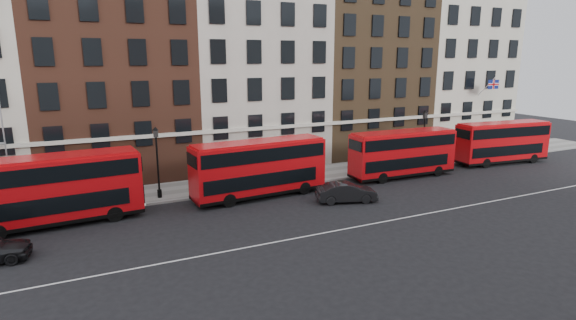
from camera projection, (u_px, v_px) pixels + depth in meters
name	position (u px, v px, depth m)	size (l,w,h in m)	color
ground	(349.00, 215.00, 30.17)	(120.00, 120.00, 0.00)	black
pavement	(283.00, 178.00, 39.40)	(80.00, 5.00, 0.15)	slate
kerb	(296.00, 185.00, 37.20)	(80.00, 0.30, 0.16)	gray
road_centre_line	(366.00, 225.00, 28.41)	(70.00, 0.12, 0.01)	white
building_terrace	(248.00, 59.00, 43.51)	(64.00, 11.95, 22.00)	#B1AA99
bus_a	(50.00, 189.00, 27.82)	(10.80, 3.30, 4.47)	red
bus_b	(259.00, 167.00, 33.66)	(10.47, 3.22, 4.34)	red
bus_c	(402.00, 153.00, 39.35)	(9.90, 2.66, 4.13)	red
bus_d	(502.00, 142.00, 44.54)	(10.05, 3.34, 4.15)	red
car_front	(347.00, 192.00, 32.85)	(1.55, 4.43, 1.46)	black
lamp_post_left	(157.00, 159.00, 32.92)	(0.44, 0.44, 5.33)	black
lamp_post_right	(424.00, 135.00, 43.14)	(0.44, 0.44, 5.33)	black
traffic_light	(498.00, 136.00, 46.66)	(0.25, 0.45, 3.27)	black
iron_railings	(273.00, 166.00, 41.21)	(6.60, 0.06, 1.00)	black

